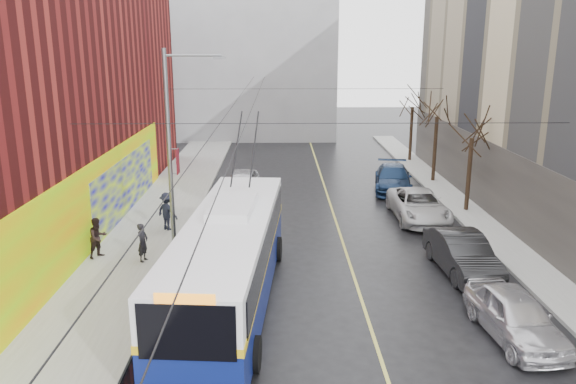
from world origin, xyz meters
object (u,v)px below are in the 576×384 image
streetlight_pole (173,147)px  parked_car_b (462,254)px  tree_near (473,124)px  trolleybus (229,259)px  pedestrian_b (98,238)px  pedestrian_c (167,211)px  parked_car_d (393,179)px  pedestrian_a (143,242)px  following_car (242,183)px  parked_car_c (418,205)px  parked_car_a (515,315)px  tree_far (413,97)px  tree_mid (438,105)px

streetlight_pole → parked_car_b: streetlight_pole is taller
tree_near → trolleybus: 17.04m
pedestrian_b → pedestrian_c: bearing=5.2°
streetlight_pole → tree_near: streetlight_pole is taller
trolleybus → parked_car_d: (9.12, 16.09, -0.93)m
parked_car_b → pedestrian_a: bearing=170.9°
following_car → pedestrian_c: 7.56m
trolleybus → parked_car_b: size_ratio=2.65×
streetlight_pole → parked_car_c: (12.09, 4.69, -4.06)m
parked_car_a → pedestrian_a: bearing=148.8°
streetlight_pole → trolleybus: (2.82, -5.31, -3.11)m
tree_near → following_car: size_ratio=1.32×
parked_car_b → following_car: (-9.79, 12.17, -0.00)m
parked_car_c → pedestrian_b: pedestrian_b is taller
tree_far → tree_near: bearing=-90.0°
trolleybus → pedestrian_a: trolleybus is taller
parked_car_a → parked_car_c: 12.62m
parked_car_a → pedestrian_c: (-13.08, 10.67, 0.32)m
tree_near → pedestrian_b: size_ratio=3.60×
parked_car_c → parked_car_d: (-0.16, 6.09, 0.02)m
tree_far → following_car: bearing=-140.8°
parked_car_b → pedestrian_a: size_ratio=3.00×
parked_car_d → parked_car_c: bearing=-79.3°
trolleybus → parked_car_d: bearing=64.8°
following_car → parked_car_a: bearing=-56.8°
parked_car_d → pedestrian_a: 17.97m
parked_car_b → pedestrian_b: bearing=169.8°
tree_mid → parked_car_b: (-3.02, -15.63, -4.43)m
following_car → pedestrian_b: (-5.59, -10.52, 0.21)m
parked_car_a → pedestrian_b: 16.88m
tree_mid → tree_far: size_ratio=1.02×
trolleybus → following_car: trolleybus is taller
tree_mid → pedestrian_c: size_ratio=3.50×
trolleybus → parked_car_b: 9.72m
tree_near → parked_car_c: size_ratio=1.13×
parked_car_c → pedestrian_a: size_ratio=3.37×
tree_near → parked_car_c: bearing=-156.6°
streetlight_pole → pedestrian_b: (-3.26, -0.98, -3.81)m
tree_far → parked_car_a: (-3.02, -27.93, -4.36)m
pedestrian_c → parked_car_b: bearing=-167.3°
tree_mid → parked_car_a: (-3.02, -20.93, -4.47)m
trolleybus → parked_car_b: trolleybus is taller
pedestrian_a → parked_car_c: bearing=-50.4°
trolleybus → tree_mid: bearing=60.4°
parked_car_b → streetlight_pole: bearing=163.7°
tree_near → parked_car_a: (-3.02, -13.93, -4.20)m
parked_car_d → pedestrian_b: pedestrian_b is taller
parked_car_c → pedestrian_c: pedestrian_c is taller
tree_far → pedestrian_a: (-16.35, -21.46, -4.16)m
pedestrian_b → pedestrian_c: 4.37m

